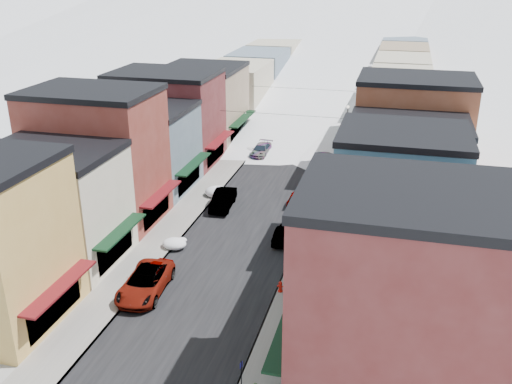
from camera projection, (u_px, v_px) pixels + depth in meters
The scene contains 36 objects.
road at pixel (312, 123), 86.58m from camera, with size 10.00×160.00×0.01m, color black.
sidewalk_left at pixel (270, 120), 88.08m from camera, with size 3.20×160.00×0.15m, color gray.
sidewalk_right at pixel (356, 125), 85.04m from camera, with size 3.20×160.00×0.15m, color gray.
curb_left at pixel (280, 120), 87.72m from camera, with size 0.10×160.00×0.15m, color slate.
curb_right at pixel (346, 125), 85.39m from camera, with size 0.10×160.00×0.15m, color slate.
bldg_l_cream at pixel (55, 206), 45.18m from camera, with size 11.30×8.20×9.50m.
bldg_l_brick_near at pixel (97, 156), 51.92m from camera, with size 12.30×8.20×12.50m.
bldg_l_grayblue at pixel (143, 148), 60.09m from camera, with size 11.30×9.20×9.00m.
bldg_l_brick_far at pixel (167, 117), 68.03m from camera, with size 13.30×9.20×11.00m.
bldg_l_tan at pixel (203, 103), 76.97m from camera, with size 11.30×11.20×10.00m.
bldg_r_brick_near at pixel (402, 300), 29.90m from camera, with size 12.30×9.20×12.50m.
bldg_r_green at pixel (395, 247), 38.66m from camera, with size 11.30×9.20×9.50m.
bldg_r_blue at pixel (399, 192), 46.55m from camera, with size 11.30×9.20×10.50m.
bldg_r_cream at pixel (405, 166), 54.80m from camera, with size 12.30×9.20×9.00m.
bldg_r_brick_far at pixel (412, 129), 62.30m from camera, with size 13.30×9.20×11.50m.
bldg_r_tan at pixel (403, 115), 71.89m from camera, with size 11.30×11.20×9.50m.
distant_blocks at pixel (333, 71), 105.74m from camera, with size 34.00×55.00×8.00m.
overhead_cables at pixel (299, 101), 73.03m from camera, with size 16.40×15.04×0.04m.
car_white_suv at pixel (145, 282), 41.82m from camera, with size 2.89×6.28×1.74m, color silver.
car_silver_sedan at pixel (153, 276), 42.91m from camera, with size 1.81×4.50×1.53m, color #9FA1A7.
car_dark_hatch at pixel (223, 200), 56.46m from camera, with size 1.80×5.17×1.70m, color black.
car_silver_wagon at pixel (261, 150), 71.78m from camera, with size 2.02×4.96×1.44m, color #9EA2A6.
car_green_sedan at pixel (284, 234), 49.66m from camera, with size 1.43×4.10×1.35m, color black.
car_gray_suv at pixel (297, 198), 57.35m from camera, with size 1.61×4.01×1.37m, color #92969A.
car_black_sedan at pixel (323, 159), 68.27m from camera, with size 2.32×5.71×1.66m, color black.
car_lane_silver at pixel (296, 131), 79.81m from camera, with size 1.72×4.29×1.46m, color #A7ABB0.
car_lane_white at pixel (338, 96), 100.21m from camera, with size 2.52×5.46×1.52m, color #B8B8BA.
fire_hydrant at pixel (280, 287), 41.90m from camera, with size 0.49×0.37×0.83m.
parking_sign at pixel (241, 373), 31.84m from camera, with size 0.09×0.28×2.09m.
trash_can at pixel (322, 203), 56.01m from camera, with size 0.60×0.60×1.01m.
streetlamp_near at pixel (307, 209), 49.50m from camera, with size 0.35×0.35×4.22m.
streetlamp_far at pixel (347, 118), 76.42m from camera, with size 0.40×0.40×4.87m.
planter_near at pixel (293, 321), 38.09m from camera, with size 0.49×0.42×0.54m, color #3B7133.
snow_pile_near at pixel (175, 243), 48.61m from camera, with size 2.07×2.48×0.88m.
snow_pile_mid at pixel (218, 192), 59.25m from camera, with size 2.61×2.81×1.11m.
snow_pile_far at pixel (255, 149), 72.95m from camera, with size 2.10×2.49×0.89m.
Camera 1 is at (12.60, -23.70, 22.72)m, focal length 40.00 mm.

